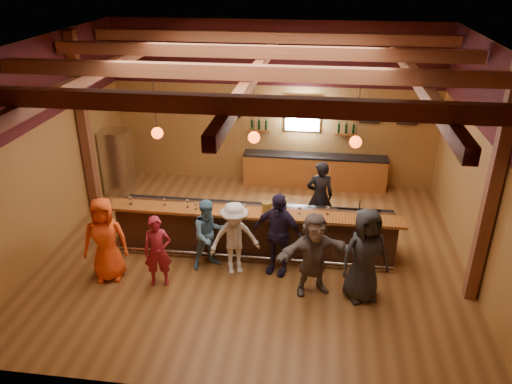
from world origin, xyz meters
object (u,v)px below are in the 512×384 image
Objects in this scene: stainless_fridge at (118,162)px; customer_orange at (105,239)px; bartender at (320,196)px; ice_bucket at (267,207)px; customer_denim at (209,234)px; customer_dark at (365,255)px; customer_white at (235,238)px; customer_brown at (314,254)px; bottle_a at (281,206)px; customer_navy at (277,234)px; bar_counter at (256,229)px; customer_redvest at (158,251)px; back_bar_cabinet at (314,171)px.

stainless_fridge is 4.13m from customer_orange.
ice_bucket is (-1.09, -1.38, 0.35)m from bartender.
customer_denim is (3.25, -3.25, -0.13)m from stainless_fridge.
customer_dark is 8.43× the size of ice_bucket.
customer_white is 0.93× the size of customer_brown.
bottle_a is at bearing 102.09° from customer_brown.
customer_orange reaches higher than ice_bucket.
ice_bucket is at bearing 135.40° from customer_navy.
customer_brown is at bearing -57.22° from bottle_a.
customer_dark is at bearing -32.87° from bar_counter.
stainless_fridge is at bearing 149.24° from bar_counter.
customer_denim is (0.87, 0.74, 0.02)m from customer_redvest.
customer_brown is at bearing -47.12° from ice_bucket.
stainless_fridge is at bearing 124.03° from customer_brown.
customer_brown is 0.97× the size of bartender.
customer_navy is (-0.63, -4.37, 0.42)m from back_bar_cabinet.
customer_navy is at bearing -91.98° from bottle_a.
customer_orange is 2.07m from customer_denim.
stainless_fridge is (-4.12, 2.45, 0.38)m from bar_counter.
customer_brown is (3.03, 0.16, 0.11)m from customer_redvest.
customer_brown is 2.49m from bartender.
customer_orange is 1.19× the size of customer_redvest.
customer_navy is 1.06× the size of customer_brown.
customer_brown reaches higher than ice_bucket.
stainless_fridge reaches higher than customer_redvest.
customer_white is (2.51, 0.54, -0.09)m from customer_orange.
bar_counter is 1.79m from bartender.
ice_bucket is (-0.91, -3.84, 0.75)m from back_bar_cabinet.
customer_redvest is 0.97× the size of customer_denim.
back_bar_cabinet is 17.82× the size of ice_bucket.
customer_brown is (0.12, -4.95, 0.38)m from back_bar_cabinet.
customer_denim reaches higher than bar_counter.
back_bar_cabinet is 6.45m from customer_orange.
back_bar_cabinet is at bearing -95.65° from bartender.
bottle_a is (4.69, -2.70, 0.35)m from stainless_fridge.
bartender is at bearing 59.61° from bottle_a.
bar_counter is at bearing 112.54° from customer_brown.
ice_bucket is at bearing -31.83° from stainless_fridge.
customer_navy is 5.01× the size of bottle_a.
ice_bucket is at bearing 41.72° from bartender.
stainless_fridge reaches higher than ice_bucket.
bottle_a is (0.02, 0.55, 0.35)m from customer_navy.
customer_denim is (1.95, 0.67, -0.12)m from customer_orange.
customer_redvest reaches higher than bottle_a.
bottle_a is (-0.61, -3.82, 0.77)m from back_bar_cabinet.
customer_denim is 0.57m from customer_white.
bar_counter is 0.96m from bottle_a.
customer_white reaches higher than back_bar_cabinet.
customer_orange is at bearing -160.19° from bottle_a.
customer_orange is at bearing 163.21° from customer_redvest.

